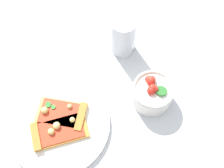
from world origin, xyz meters
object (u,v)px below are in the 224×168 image
object	(u,v)px
plate	(59,124)
pizza_slice_far	(63,114)
salad_bowl	(152,93)
soda_glass	(123,36)
pizza_slice_near	(56,131)

from	to	relation	value
plate	pizza_slice_far	world-z (taller)	pizza_slice_far
salad_bowl	soda_glass	world-z (taller)	soda_glass
plate	soda_glass	distance (m)	0.32
plate	salad_bowl	world-z (taller)	salad_bowl
plate	pizza_slice_far	bearing A→B (deg)	50.96
salad_bowl	pizza_slice_far	bearing A→B (deg)	177.98
pizza_slice_near	salad_bowl	xyz separation A→B (m)	(0.28, 0.03, 0.02)
soda_glass	plate	bearing A→B (deg)	-139.56
salad_bowl	soda_glass	bearing A→B (deg)	99.45
plate	pizza_slice_near	bearing A→B (deg)	-113.85
pizza_slice_far	plate	bearing A→B (deg)	-129.04
pizza_slice_near	salad_bowl	world-z (taller)	salad_bowl
plate	pizza_slice_near	world-z (taller)	pizza_slice_near
pizza_slice_near	pizza_slice_far	distance (m)	0.05
plate	pizza_slice_far	size ratio (longest dim) A/B	1.81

